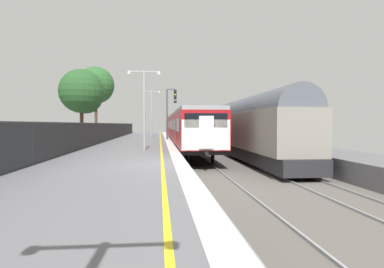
% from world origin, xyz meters
% --- Properties ---
extents(ground, '(17.40, 110.00, 1.21)m').
position_xyz_m(ground, '(2.64, 0.00, -0.61)').
color(ground, slate).
extents(commuter_train_at_platform, '(2.83, 42.33, 3.81)m').
position_xyz_m(commuter_train_at_platform, '(2.10, 25.63, 1.27)').
color(commuter_train_at_platform, maroon).
rests_on(commuter_train_at_platform, ground).
extents(freight_train_adjacent_track, '(2.60, 53.80, 4.51)m').
position_xyz_m(freight_train_adjacent_track, '(6.10, 27.49, 1.46)').
color(freight_train_adjacent_track, '#232326').
rests_on(freight_train_adjacent_track, ground).
extents(signal_gantry, '(1.10, 0.24, 5.32)m').
position_xyz_m(signal_gantry, '(0.61, 21.87, 3.31)').
color(signal_gantry, '#47474C').
rests_on(signal_gantry, ground).
extents(platform_lamp_mid, '(2.00, 0.20, 4.92)m').
position_xyz_m(platform_lamp_mid, '(-1.39, 7.14, 2.95)').
color(platform_lamp_mid, '#93999E').
rests_on(platform_lamp_mid, ground).
extents(platform_lamp_far, '(2.00, 0.20, 5.73)m').
position_xyz_m(platform_lamp_far, '(-1.39, 28.02, 3.37)').
color(platform_lamp_far, '#93999E').
rests_on(platform_lamp_far, ground).
extents(platform_back_fence, '(0.07, 99.00, 1.71)m').
position_xyz_m(platform_back_fence, '(-5.45, 0.00, 0.90)').
color(platform_back_fence, '#282B2D').
rests_on(platform_back_fence, ground).
extents(background_tree_left, '(4.38, 4.38, 7.09)m').
position_xyz_m(background_tree_left, '(-8.09, 21.06, 4.72)').
color(background_tree_left, '#473323').
rests_on(background_tree_left, ground).
extents(background_tree_centre, '(4.53, 4.53, 8.66)m').
position_xyz_m(background_tree_centre, '(-8.30, 28.77, 6.28)').
color(background_tree_centre, '#473323').
rests_on(background_tree_centre, ground).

